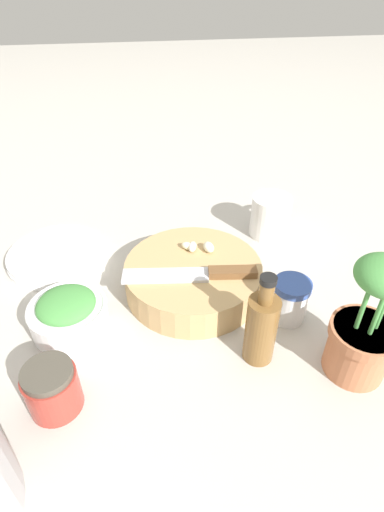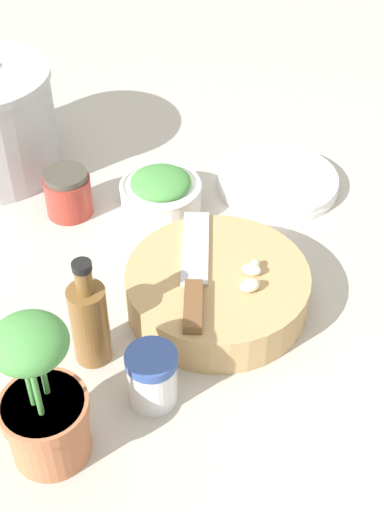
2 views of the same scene
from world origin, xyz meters
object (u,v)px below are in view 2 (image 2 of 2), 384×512
at_px(plate_stack, 278,182).
at_px(oil_bottle, 89,321).
at_px(garlic_cloves, 251,276).
at_px(herb_bowl, 161,193).
at_px(potted_herb, 43,404).
at_px(spice_jar, 152,377).
at_px(coffee_mug, 376,390).
at_px(honey_jar, 68,193).
at_px(chef_knife, 194,275).
at_px(cutting_board, 217,289).

distance_m(plate_stack, oil_bottle, 0.43).
height_order(garlic_cloves, herb_bowl, garlic_cloves).
bearing_deg(oil_bottle, potted_herb, 161.35).
xyz_separation_m(spice_jar, potted_herb, (-0.06, 0.11, 0.04)).
relative_size(coffee_mug, oil_bottle, 0.65).
bearing_deg(honey_jar, chef_knife, -142.45).
bearing_deg(spice_jar, herb_bowl, -5.11).
bearing_deg(herb_bowl, cutting_board, -163.87).
height_order(spice_jar, plate_stack, spice_jar).
bearing_deg(honey_jar, spice_jar, -163.37).
relative_size(spice_jar, potted_herb, 0.38).
relative_size(plate_stack, potted_herb, 0.97).
height_order(herb_bowl, plate_stack, herb_bowl).
height_order(cutting_board, herb_bowl, herb_bowl).
relative_size(garlic_cloves, oil_bottle, 0.40).
relative_size(cutting_board, herb_bowl, 1.92).
xyz_separation_m(spice_jar, plate_stack, (0.38, -0.21, -0.03)).
relative_size(chef_knife, herb_bowl, 1.81).
xyz_separation_m(chef_knife, herb_bowl, (0.21, 0.03, -0.03)).
xyz_separation_m(chef_knife, coffee_mug, (-0.18, -0.18, -0.02)).
distance_m(cutting_board, potted_herb, 0.29).
bearing_deg(chef_knife, plate_stack, 64.98).
bearing_deg(potted_herb, cutting_board, -45.38).
relative_size(chef_knife, spice_jar, 3.00).
height_order(herb_bowl, oil_bottle, oil_bottle).
distance_m(spice_jar, potted_herb, 0.13).
height_order(honey_jar, potted_herb, potted_herb).
bearing_deg(plate_stack, spice_jar, 150.74).
height_order(plate_stack, oil_bottle, oil_bottle).
height_order(chef_knife, spice_jar, spice_jar).
relative_size(chef_knife, honey_jar, 3.12).
bearing_deg(potted_herb, herb_bowl, -19.42).
distance_m(chef_knife, plate_stack, 0.30).
bearing_deg(honey_jar, coffee_mug, -139.07).
height_order(garlic_cloves, potted_herb, potted_herb).
bearing_deg(spice_jar, chef_knife, -23.73).
distance_m(spice_jar, oil_bottle, 0.10).
relative_size(spice_jar, plate_stack, 0.39).
bearing_deg(garlic_cloves, cutting_board, 67.99).
xyz_separation_m(herb_bowl, spice_jar, (-0.34, 0.03, 0.01)).
height_order(cutting_board, plate_stack, cutting_board).
height_order(herb_bowl, coffee_mug, coffee_mug).
bearing_deg(coffee_mug, garlic_cloves, 32.92).
distance_m(chef_knife, garlic_cloves, 0.07).
height_order(spice_jar, coffee_mug, coffee_mug).
xyz_separation_m(spice_jar, coffee_mug, (-0.05, -0.24, 0.01)).
xyz_separation_m(garlic_cloves, potted_herb, (-0.18, 0.24, 0.02)).
bearing_deg(spice_jar, plate_stack, -29.26).
bearing_deg(garlic_cloves, chef_knife, 79.91).
distance_m(herb_bowl, honey_jar, 0.14).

